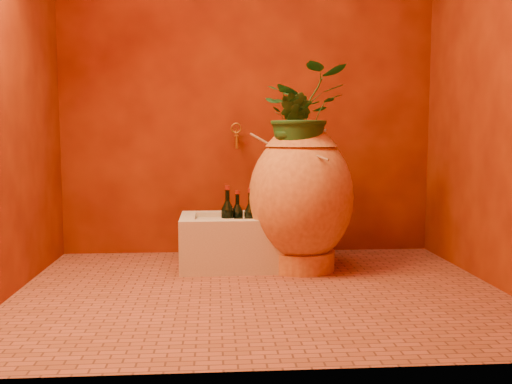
{
  "coord_description": "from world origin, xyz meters",
  "views": [
    {
      "loc": [
        -0.23,
        -2.87,
        0.81
      ],
      "look_at": [
        0.01,
        0.35,
        0.48
      ],
      "focal_mm": 40.0,
      "sensor_mm": 36.0,
      "label": 1
    }
  ],
  "objects": [
    {
      "name": "stone_basin",
      "position": [
        -0.09,
        0.55,
        0.15
      ],
      "size": [
        0.69,
        0.47,
        0.32
      ],
      "rotation": [
        0.0,
        0.0,
        0.0
      ],
      "color": "beige",
      "rests_on": "floor"
    },
    {
      "name": "wine_bottle_c",
      "position": [
        -0.02,
        0.45,
        0.29
      ],
      "size": [
        0.08,
        0.08,
        0.31
      ],
      "color": "black",
      "rests_on": "stone_basin"
    },
    {
      "name": "floor",
      "position": [
        0.0,
        0.0,
        0.0
      ],
      "size": [
        2.5,
        2.5,
        0.0
      ],
      "primitive_type": "plane",
      "color": "brown",
      "rests_on": "ground"
    },
    {
      "name": "wall_left",
      "position": [
        -1.25,
        0.0,
        1.25
      ],
      "size": [
        0.02,
        2.0,
        2.5
      ],
      "primitive_type": "cube",
      "color": "#561304",
      "rests_on": "ground"
    },
    {
      "name": "amphora",
      "position": [
        0.28,
        0.46,
        0.44
      ],
      "size": [
        0.79,
        0.79,
        0.89
      ],
      "rotation": [
        0.0,
        0.0,
        -0.34
      ],
      "color": "gold",
      "rests_on": "floor"
    },
    {
      "name": "wall_right",
      "position": [
        1.25,
        0.0,
        1.25
      ],
      "size": [
        0.02,
        2.0,
        2.5
      ],
      "primitive_type": "cube",
      "color": "#561304",
      "rests_on": "ground"
    },
    {
      "name": "plant_main",
      "position": [
        0.28,
        0.43,
        0.93
      ],
      "size": [
        0.59,
        0.54,
        0.55
      ],
      "primitive_type": "imported",
      "rotation": [
        0.0,
        0.0,
        0.26
      ],
      "color": "#1A4A1D",
      "rests_on": "amphora"
    },
    {
      "name": "wall_back",
      "position": [
        0.0,
        1.0,
        1.25
      ],
      "size": [
        2.5,
        0.02,
        2.5
      ],
      "primitive_type": "cube",
      "color": "#561304",
      "rests_on": "ground"
    },
    {
      "name": "plant_side",
      "position": [
        0.22,
        0.37,
        0.85
      ],
      "size": [
        0.27,
        0.26,
        0.39
      ],
      "primitive_type": "imported",
      "rotation": [
        0.0,
        0.0,
        -0.6
      ],
      "color": "#1A4A1D",
      "rests_on": "amphora"
    },
    {
      "name": "wine_bottle_a",
      "position": [
        -0.09,
        0.55,
        0.28
      ],
      "size": [
        0.07,
        0.07,
        0.29
      ],
      "color": "black",
      "rests_on": "stone_basin"
    },
    {
      "name": "wall_tap",
      "position": [
        -0.08,
        0.91,
        0.8
      ],
      "size": [
        0.07,
        0.15,
        0.17
      ],
      "color": "#AB8127",
      "rests_on": "wall_back"
    },
    {
      "name": "wine_bottle_b",
      "position": [
        -0.15,
        0.51,
        0.29
      ],
      "size": [
        0.08,
        0.08,
        0.32
      ],
      "color": "black",
      "rests_on": "stone_basin"
    }
  ]
}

